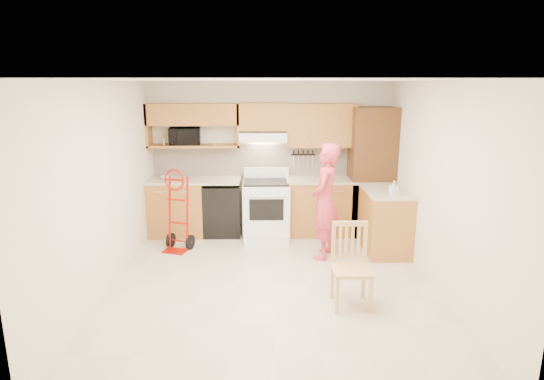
{
  "coord_description": "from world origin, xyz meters",
  "views": [
    {
      "loc": [
        -0.09,
        -5.19,
        2.47
      ],
      "look_at": [
        0.0,
        0.5,
        1.1
      ],
      "focal_mm": 29.42,
      "sensor_mm": 36.0,
      "label": 1
    }
  ],
  "objects_px": {
    "microwave": "(185,136)",
    "range": "(266,205)",
    "person": "(325,201)",
    "hand_truck": "(176,214)",
    "dining_chair": "(352,267)"
  },
  "relations": [
    {
      "from": "microwave",
      "to": "range",
      "type": "distance_m",
      "value": 1.74
    },
    {
      "from": "person",
      "to": "range",
      "type": "bearing_deg",
      "value": -116.22
    },
    {
      "from": "microwave",
      "to": "person",
      "type": "relative_size",
      "value": 0.3
    },
    {
      "from": "range",
      "to": "person",
      "type": "height_order",
      "value": "person"
    },
    {
      "from": "range",
      "to": "person",
      "type": "bearing_deg",
      "value": -45.71
    },
    {
      "from": "range",
      "to": "hand_truck",
      "type": "distance_m",
      "value": 1.46
    },
    {
      "from": "range",
      "to": "hand_truck",
      "type": "height_order",
      "value": "hand_truck"
    },
    {
      "from": "microwave",
      "to": "range",
      "type": "height_order",
      "value": "microwave"
    },
    {
      "from": "microwave",
      "to": "range",
      "type": "xyz_separation_m",
      "value": [
        1.33,
        -0.32,
        -1.08
      ]
    },
    {
      "from": "range",
      "to": "hand_truck",
      "type": "relative_size",
      "value": 0.98
    },
    {
      "from": "hand_truck",
      "to": "dining_chair",
      "type": "relative_size",
      "value": 1.19
    },
    {
      "from": "microwave",
      "to": "dining_chair",
      "type": "bearing_deg",
      "value": -54.68
    },
    {
      "from": "person",
      "to": "hand_truck",
      "type": "relative_size",
      "value": 1.48
    },
    {
      "from": "dining_chair",
      "to": "person",
      "type": "bearing_deg",
      "value": 94.06
    },
    {
      "from": "hand_truck",
      "to": "dining_chair",
      "type": "bearing_deg",
      "value": -20.13
    }
  ]
}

